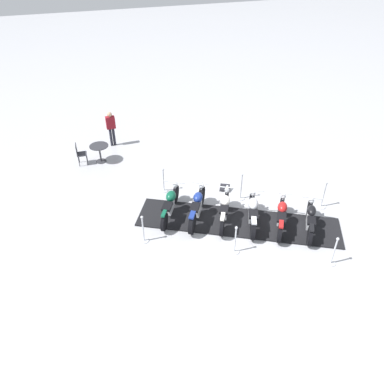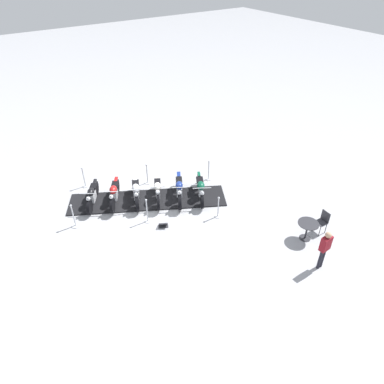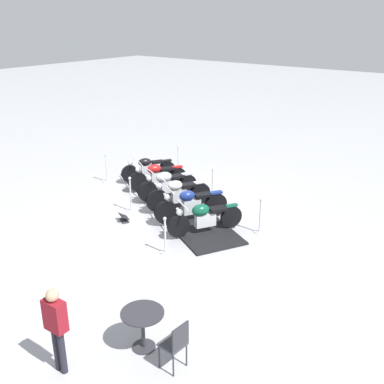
# 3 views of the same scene
# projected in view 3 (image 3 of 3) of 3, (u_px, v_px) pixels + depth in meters

# --- Properties ---
(ground_plane) EXTENTS (80.00, 80.00, 0.00)m
(ground_plane) POSITION_uv_depth(u_px,v_px,m) (173.00, 204.00, 14.99)
(ground_plane) COLOR #B2B2B7
(display_platform) EXTENTS (4.65, 6.89, 0.05)m
(display_platform) POSITION_uv_depth(u_px,v_px,m) (173.00, 203.00, 14.98)
(display_platform) COLOR black
(display_platform) RESTS_ON ground_plane
(motorcycle_black) EXTENTS (1.80, 1.20, 0.94)m
(motorcycle_black) POSITION_uv_depth(u_px,v_px,m) (148.00, 168.00, 16.82)
(motorcycle_black) COLOR black
(motorcycle_black) RESTS_ON display_platform
(motorcycle_maroon) EXTENTS (1.88, 1.22, 0.98)m
(motorcycle_maroon) POSITION_uv_depth(u_px,v_px,m) (157.00, 175.00, 16.00)
(motorcycle_maroon) COLOR black
(motorcycle_maroon) RESTS_ON display_platform
(motorcycle_chrome) EXTENTS (2.00, 1.08, 1.01)m
(motorcycle_chrome) POSITION_uv_depth(u_px,v_px,m) (167.00, 184.00, 15.18)
(motorcycle_chrome) COLOR black
(motorcycle_chrome) RESTS_ON display_platform
(motorcycle_cream) EXTENTS (1.97, 1.12, 1.05)m
(motorcycle_cream) POSITION_uv_depth(u_px,v_px,m) (178.00, 193.00, 14.37)
(motorcycle_cream) COLOR black
(motorcycle_cream) RESTS_ON display_platform
(motorcycle_navy) EXTENTS (2.06, 1.30, 1.03)m
(motorcycle_navy) POSITION_uv_depth(u_px,v_px,m) (191.00, 204.00, 13.57)
(motorcycle_navy) COLOR black
(motorcycle_navy) RESTS_ON display_platform
(motorcycle_forest) EXTENTS (2.02, 1.30, 0.96)m
(motorcycle_forest) POSITION_uv_depth(u_px,v_px,m) (204.00, 217.00, 12.75)
(motorcycle_forest) COLOR black
(motorcycle_forest) RESTS_ON display_platform
(stanchion_left_mid) EXTENTS (0.32, 0.32, 1.05)m
(stanchion_left_mid) POSITION_uv_depth(u_px,v_px,m) (212.00, 187.00, 15.42)
(stanchion_left_mid) COLOR silver
(stanchion_left_mid) RESTS_ON ground_plane
(stanchion_left_front) EXTENTS (0.30, 0.30, 1.06)m
(stanchion_left_front) POSITION_uv_depth(u_px,v_px,m) (178.00, 162.00, 17.92)
(stanchion_left_front) COLOR silver
(stanchion_left_front) RESTS_ON ground_plane
(stanchion_right_rear) EXTENTS (0.29, 0.29, 1.03)m
(stanchion_right_rear) POSITION_uv_depth(u_px,v_px,m) (165.00, 240.00, 11.79)
(stanchion_right_rear) COLOR silver
(stanchion_right_rear) RESTS_ON ground_plane
(stanchion_left_rear) EXTENTS (0.31, 0.31, 1.06)m
(stanchion_left_rear) POSITION_uv_depth(u_px,v_px,m) (260.00, 221.00, 12.90)
(stanchion_left_rear) COLOR silver
(stanchion_left_rear) RESTS_ON ground_plane
(stanchion_right_mid) EXTENTS (0.31, 0.31, 1.14)m
(stanchion_right_mid) POSITION_uv_depth(u_px,v_px,m) (131.00, 200.00, 14.29)
(stanchion_right_mid) COLOR silver
(stanchion_right_mid) RESTS_ON ground_plane
(stanchion_right_front) EXTENTS (0.36, 0.36, 1.10)m
(stanchion_right_front) POSITION_uv_depth(u_px,v_px,m) (107.00, 173.00, 16.82)
(stanchion_right_front) COLOR silver
(stanchion_right_front) RESTS_ON ground_plane
(info_placard) EXTENTS (0.40, 0.45, 0.23)m
(info_placard) POSITION_uv_depth(u_px,v_px,m) (124.00, 219.00, 13.71)
(info_placard) COLOR #333338
(info_placard) RESTS_ON ground_plane
(cafe_table) EXTENTS (0.80, 0.80, 0.78)m
(cafe_table) POSITION_uv_depth(u_px,v_px,m) (143.00, 321.00, 8.33)
(cafe_table) COLOR #2D2D33
(cafe_table) RESTS_ON ground_plane
(cafe_chair_near_table) EXTENTS (0.42, 0.42, 0.96)m
(cafe_chair_near_table) POSITION_uv_depth(u_px,v_px,m) (176.00, 343.00, 7.84)
(cafe_chair_near_table) COLOR #2D2D33
(cafe_chair_near_table) RESTS_ON ground_plane
(bystander_person) EXTENTS (0.24, 0.41, 1.66)m
(bystander_person) POSITION_uv_depth(u_px,v_px,m) (56.00, 323.00, 7.64)
(bystander_person) COLOR #23232D
(bystander_person) RESTS_ON ground_plane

